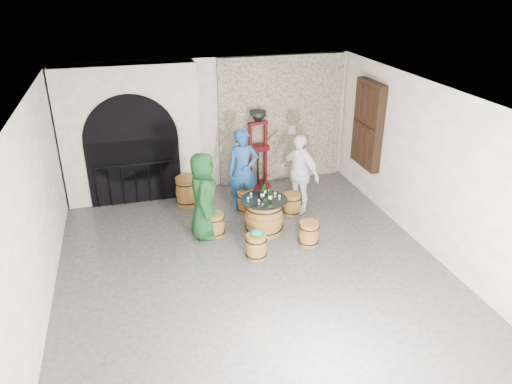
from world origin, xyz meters
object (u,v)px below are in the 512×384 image
object	(u,v)px
barrel_table	(264,216)
barrel_stool_right	(292,204)
wine_bottle_right	(265,190)
person_blue	(243,170)
side_barrel	(187,191)
barrel_stool_near_right	(309,233)
barrel_stool_left	(215,224)
person_white	(299,174)
wine_bottle_left	(262,193)
wine_bottle_center	(270,196)
barrel_stool_near_left	(256,246)
person_green	(203,196)
corking_press	(258,144)
barrel_stool_far	(246,201)

from	to	relation	value
barrel_table	barrel_stool_right	bearing A→B (deg)	36.08
barrel_table	wine_bottle_right	distance (m)	0.54
person_blue	side_barrel	distance (m)	1.46
barrel_stool_near_right	side_barrel	distance (m)	3.23
barrel_stool_left	side_barrel	world-z (taller)	side_barrel
person_blue	person_white	bearing A→B (deg)	-11.38
barrel_table	person_blue	world-z (taller)	person_blue
person_blue	wine_bottle_left	distance (m)	1.17
person_blue	side_barrel	bearing A→B (deg)	165.02
person_white	wine_bottle_center	world-z (taller)	person_white
barrel_stool_left	barrel_stool_near_left	size ratio (longest dim) A/B	1.00
barrel_table	wine_bottle_center	bearing A→B (deg)	-56.08
barrel_table	barrel_stool_near_right	distance (m)	1.04
person_blue	wine_bottle_center	size ratio (longest dim) A/B	5.83
person_green	wine_bottle_right	distance (m)	1.29
person_blue	person_green	bearing A→B (deg)	-128.02
person_white	corking_press	xyz separation A→B (m)	(-0.54, 1.46, 0.25)
wine_bottle_left	corking_press	bearing A→B (deg)	76.76
barrel_stool_near_left	side_barrel	xyz separation A→B (m)	(-0.95, 2.64, 0.10)
barrel_stool_right	wine_bottle_center	distance (m)	1.23
person_white	wine_bottle_right	distance (m)	1.13
barrel_stool_right	wine_bottle_center	bearing A→B (deg)	-135.38
barrel_table	side_barrel	xyz separation A→B (m)	(-1.38, 1.70, -0.03)
wine_bottle_center	corking_press	size ratio (longest dim) A/B	0.16
side_barrel	barrel_stool_right	bearing A→B (deg)	-26.30
barrel_table	barrel_stool_near_left	world-z (taller)	barrel_table
person_white	wine_bottle_left	size ratio (longest dim) A/B	5.58
person_white	barrel_table	bearing A→B (deg)	-84.68
barrel_table	wine_bottle_left	xyz separation A→B (m)	(-0.03, 0.02, 0.51)
barrel_stool_near_left	person_green	world-z (taller)	person_green
barrel_stool_far	barrel_stool_right	bearing A→B (deg)	-23.15
barrel_stool_right	barrel_stool_near_left	world-z (taller)	same
barrel_stool_left	barrel_stool_near_right	bearing A→B (deg)	-26.49
barrel_stool_left	corking_press	size ratio (longest dim) A/B	0.25
wine_bottle_left	wine_bottle_right	size ratio (longest dim) A/B	1.00
side_barrel	person_green	bearing A→B (deg)	-84.35
corking_press	wine_bottle_center	bearing A→B (deg)	-111.44
barrel_table	side_barrel	size ratio (longest dim) A/B	1.40
barrel_table	barrel_stool_near_left	distance (m)	1.04
person_white	corking_press	world-z (taller)	corking_press
barrel_stool_near_left	wine_bottle_right	bearing A→B (deg)	66.28
barrel_stool_right	person_blue	size ratio (longest dim) A/B	0.26
barrel_stool_near_left	side_barrel	size ratio (longest dim) A/B	0.71
barrel_stool_near_right	wine_bottle_left	size ratio (longest dim) A/B	1.51
barrel_stool_far	person_blue	world-z (taller)	person_blue
barrel_stool_near_left	barrel_stool_far	bearing A→B (deg)	81.48
barrel_stool_left	person_white	xyz separation A→B (m)	(2.05, 0.62, 0.66)
wine_bottle_center	barrel_stool_near_left	bearing A→B (deg)	-122.62
barrel_stool_near_left	side_barrel	bearing A→B (deg)	109.79
barrel_stool_near_right	person_white	world-z (taller)	person_white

